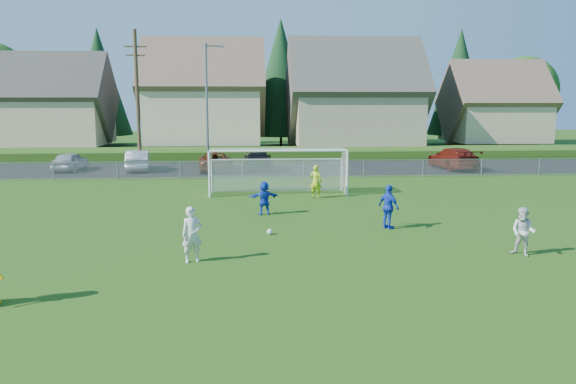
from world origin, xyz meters
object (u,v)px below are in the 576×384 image
object	(u,v)px
car_a	(70,161)
soccer_ball	(270,232)
player_white_a	(192,235)
car_b	(138,160)
player_blue_b	(264,198)
car_c	(215,161)
player_white_b	(523,232)
goalkeeper	(316,181)
car_d	(258,161)
car_g	(453,158)
player_blue_a	(389,207)
soccer_goal	(278,164)

from	to	relation	value
car_a	soccer_ball	bearing A→B (deg)	128.49
player_white_a	car_b	distance (m)	24.65
player_blue_b	car_a	world-z (taller)	player_blue_b
soccer_ball	player_white_a	size ratio (longest dim) A/B	0.12
car_c	car_a	bearing A→B (deg)	-9.70
player_white_b	car_c	size ratio (longest dim) A/B	0.33
player_blue_b	goalkeeper	distance (m)	4.99
player_white_b	car_b	distance (m)	29.32
car_c	car_d	xyz separation A→B (m)	(3.10, 0.13, 0.02)
car_a	car_g	xyz separation A→B (m)	(28.14, -0.85, 0.11)
player_white_a	car_a	distance (m)	26.52
car_a	car_d	bearing A→B (deg)	-177.98
player_white_a	player_blue_b	world-z (taller)	player_white_a
goalkeeper	car_d	world-z (taller)	goalkeeper
player_blue_b	car_d	world-z (taller)	player_blue_b
player_blue_a	car_d	distance (m)	19.85
goalkeeper	car_a	xyz separation A→B (m)	(-16.43, 12.64, -0.20)
car_b	player_white_a	bearing A→B (deg)	96.91
goalkeeper	player_blue_a	bearing A→B (deg)	129.75
car_b	player_white_b	bearing A→B (deg)	117.79
player_blue_b	car_g	distance (m)	21.54
soccer_ball	player_white_a	distance (m)	4.40
player_white_b	car_g	distance (m)	24.05
player_blue_a	car_b	bearing A→B (deg)	2.64
soccer_ball	player_blue_a	world-z (taller)	player_blue_a
soccer_ball	player_white_a	world-z (taller)	player_white_a
car_g	soccer_goal	world-z (taller)	soccer_goal
goalkeeper	car_a	bearing A→B (deg)	-13.58
goalkeeper	car_d	size ratio (longest dim) A/B	0.36
player_white_b	player_blue_b	size ratio (longest dim) A/B	1.08
soccer_ball	car_d	bearing A→B (deg)	90.37
player_white_a	car_a	xyz separation A→B (m)	(-11.14, 24.07, -0.21)
car_g	player_blue_a	bearing A→B (deg)	59.23
player_white_a	player_blue_b	bearing A→B (deg)	53.34
goalkeeper	car_b	distance (m)	16.95
player_blue_a	goalkeeper	size ratio (longest dim) A/B	1.01
player_blue_b	car_c	distance (m)	16.27
car_a	car_g	world-z (taller)	car_g
player_blue_a	car_c	size ratio (longest dim) A/B	0.36
player_white_a	car_a	bearing A→B (deg)	96.92
soccer_ball	goalkeeper	size ratio (longest dim) A/B	0.13
player_blue_a	car_c	xyz separation A→B (m)	(-7.99, 19.11, -0.20)
player_white_a	player_blue_b	distance (m)	7.72
goalkeeper	car_g	distance (m)	16.61
player_white_a	car_d	distance (m)	23.54
player_white_b	player_white_a	bearing A→B (deg)	-134.28
car_g	car_a	bearing A→B (deg)	-5.63
player_blue_a	car_g	bearing A→B (deg)	-58.86
player_white_b	soccer_goal	world-z (taller)	soccer_goal
goalkeeper	car_c	bearing A→B (deg)	-39.39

